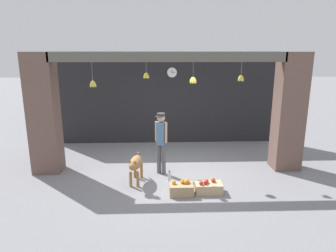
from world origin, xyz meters
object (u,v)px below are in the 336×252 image
(shopkeeper, at_px, (161,139))
(wall_clock, at_px, (172,72))
(fruit_crate_oranges, at_px, (181,189))
(water_bottle, at_px, (169,177))
(dog, at_px, (136,164))
(fruit_crate_apples, at_px, (209,187))

(shopkeeper, height_order, wall_clock, wall_clock)
(shopkeeper, distance_m, fruit_crate_oranges, 1.51)
(water_bottle, relative_size, wall_clock, 0.87)
(water_bottle, xyz_separation_m, wall_clock, (0.22, 3.28, 2.29))
(dog, xyz_separation_m, water_bottle, (0.81, 0.01, -0.35))
(water_bottle, height_order, wall_clock, wall_clock)
(dog, bearing_deg, wall_clock, 169.15)
(shopkeeper, distance_m, fruit_crate_apples, 1.75)
(shopkeeper, height_order, fruit_crate_oranges, shopkeeper)
(dog, xyz_separation_m, wall_clock, (1.03, 3.29, 1.94))
(fruit_crate_oranges, xyz_separation_m, fruit_crate_apples, (0.62, 0.08, -0.01))
(dog, bearing_deg, fruit_crate_apples, 77.73)
(wall_clock, bearing_deg, dog, -107.36)
(fruit_crate_oranges, height_order, water_bottle, fruit_crate_oranges)
(dog, bearing_deg, shopkeeper, 138.36)
(dog, relative_size, fruit_crate_oranges, 1.93)
(dog, relative_size, water_bottle, 3.42)
(fruit_crate_oranges, bearing_deg, shopkeeper, 109.73)
(fruit_crate_oranges, height_order, fruit_crate_apples, fruit_crate_oranges)
(fruit_crate_oranges, height_order, wall_clock, wall_clock)
(fruit_crate_apples, distance_m, water_bottle, 1.04)
(dog, relative_size, wall_clock, 2.96)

